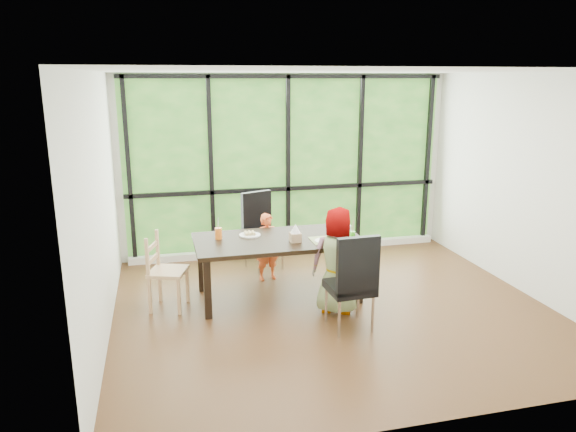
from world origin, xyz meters
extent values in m
plane|color=black|center=(0.00, 0.00, 0.00)|extent=(5.00, 5.00, 0.00)
plane|color=silver|center=(0.00, 2.25, 1.35)|extent=(5.00, 0.00, 5.00)
cube|color=#27531E|center=(0.00, 2.23, 1.35)|extent=(4.80, 0.02, 2.65)
cube|color=silver|center=(0.00, 2.15, 0.05)|extent=(4.80, 0.12, 0.10)
cube|color=black|center=(-0.54, 0.49, 0.38)|extent=(2.07, 1.16, 0.75)
cube|color=black|center=(-0.51, 1.53, 0.54)|extent=(0.59, 0.59, 1.08)
cube|color=black|center=(0.01, -0.51, 0.54)|extent=(0.48, 0.48, 1.08)
cube|color=tan|center=(-1.86, 0.47, 0.45)|extent=(0.51, 0.53, 0.90)
imported|color=orange|center=(-0.54, 1.11, 0.45)|extent=(0.37, 0.28, 0.91)
imported|color=gray|center=(0.05, -0.09, 0.62)|extent=(0.71, 0.61, 1.24)
cube|color=tan|center=(0.04, 0.29, 0.75)|extent=(0.45, 0.33, 0.01)
cylinder|color=white|center=(-0.85, 0.69, 0.76)|extent=(0.26, 0.26, 0.02)
cylinder|color=white|center=(-0.03, 0.24, 0.76)|extent=(0.24, 0.24, 0.01)
cylinder|color=orange|center=(-1.24, 0.65, 0.82)|extent=(0.09, 0.09, 0.14)
cylinder|color=green|center=(0.31, 0.23, 0.80)|extent=(0.07, 0.07, 0.10)
cylinder|color=white|center=(0.35, 0.52, 0.80)|extent=(0.09, 0.09, 0.10)
cube|color=tan|center=(-0.37, 0.32, 0.80)|extent=(0.13, 0.13, 0.11)
cylinder|color=white|center=(-1.24, 0.65, 0.93)|extent=(0.01, 0.04, 0.20)
cylinder|color=pink|center=(0.31, 0.23, 0.89)|extent=(0.01, 0.04, 0.20)
cone|color=white|center=(-0.37, 0.32, 0.91)|extent=(0.12, 0.12, 0.11)
camera|label=1|loc=(-1.90, -5.53, 2.63)|focal=33.35mm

